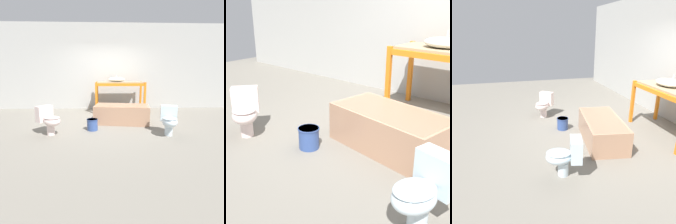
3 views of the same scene
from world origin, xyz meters
TOP-DOWN VIEW (x-y plane):
  - ground_plane at (0.00, 0.00)m, footprint 12.00×12.00m
  - warehouse_wall_rear at (0.00, 1.92)m, footprint 10.80×0.08m
  - shelving_rack at (0.51, 1.23)m, footprint 1.72×0.81m
  - sink_basin at (0.39, 1.22)m, footprint 0.60×0.43m
  - bathtub_main at (0.46, -0.28)m, footprint 1.58×0.96m
  - toilet_near at (-1.26, -1.22)m, footprint 0.65×0.62m
  - toilet_far at (1.41, -1.33)m, footprint 0.46×0.63m
  - bucket_white at (-0.32, -0.93)m, footprint 0.27×0.27m

SIDE VIEW (x-z plane):
  - ground_plane at x=0.00m, z-range 0.00..0.00m
  - bucket_white at x=-0.32m, z-range 0.01..0.28m
  - bathtub_main at x=0.46m, z-range 0.04..0.54m
  - toilet_near at x=-1.26m, z-range 0.04..0.68m
  - toilet_far at x=1.41m, z-range 0.04..0.68m
  - shelving_rack at x=0.51m, z-range 0.36..1.44m
  - sink_basin at x=0.39m, z-range 1.04..1.28m
  - warehouse_wall_rear at x=0.00m, z-range 0.00..3.20m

